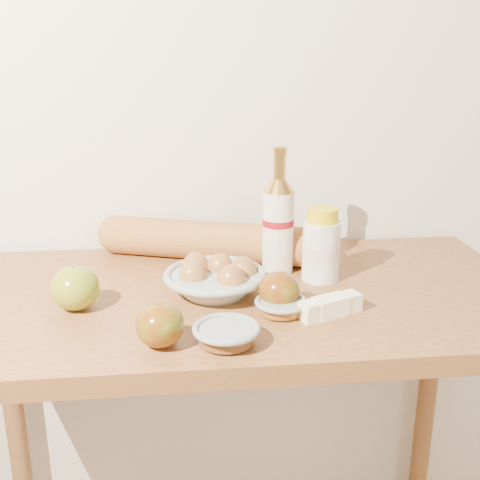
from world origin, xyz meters
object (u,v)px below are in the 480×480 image
object	(u,v)px
table	(238,346)
bourbon_bottle	(278,223)
egg_bowl	(216,279)
baguette	(209,241)
cream_bottle	(321,247)

from	to	relation	value
table	bourbon_bottle	distance (m)	0.27
table	egg_bowl	world-z (taller)	egg_bowl
table	baguette	size ratio (longest dim) A/B	2.20
table	bourbon_bottle	world-z (taller)	bourbon_bottle
bourbon_bottle	baguette	world-z (taller)	bourbon_bottle
cream_bottle	bourbon_bottle	bearing A→B (deg)	132.02
bourbon_bottle	baguette	distance (m)	0.19
bourbon_bottle	cream_bottle	bearing A→B (deg)	-24.23
egg_bowl	baguette	world-z (taller)	baguette
table	egg_bowl	bearing A→B (deg)	-177.46
egg_bowl	cream_bottle	bearing A→B (deg)	12.60
bourbon_bottle	baguette	bearing A→B (deg)	154.48
table	bourbon_bottle	xyz separation A→B (m)	(0.10, 0.10, 0.24)
table	bourbon_bottle	bearing A→B (deg)	46.22
table	cream_bottle	bearing A→B (deg)	15.08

